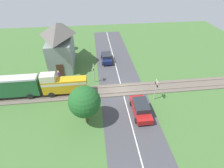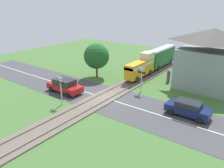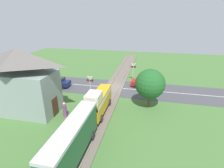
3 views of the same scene
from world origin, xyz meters
TOP-DOWN VIEW (x-y plane):
  - ground_plane at (0.00, 0.00)m, footprint 60.00×60.00m
  - road_surface at (0.00, 0.00)m, footprint 48.00×6.40m
  - track_bed at (0.00, 0.00)m, footprint 2.80×48.00m
  - train at (0.00, 11.89)m, footprint 1.58×13.56m
  - car_near_crossing at (-4.74, -1.44)m, footprint 4.46×1.98m
  - car_far_side at (8.79, 1.44)m, footprint 4.02×1.82m
  - crossing_signal_west_approach at (-2.45, -3.90)m, footprint 0.90×0.18m
  - crossing_signal_east_approach at (2.45, 3.90)m, footprint 0.90×0.18m
  - station_building at (8.39, 9.09)m, footprint 7.80×4.11m
  - pedestrian_by_station at (3.59, 9.19)m, footprint 0.43×0.43m
  - tree_roadside_hedge at (-5.30, 5.05)m, footprint 3.49×3.49m

SIDE VIEW (x-z plane):
  - ground_plane at x=0.00m, z-range 0.00..0.00m
  - road_surface at x=0.00m, z-range 0.00..0.02m
  - track_bed at x=0.00m, z-range -0.05..0.19m
  - car_far_side at x=8.79m, z-range 0.04..1.52m
  - pedestrian_by_station at x=3.59m, z-range -0.08..1.65m
  - car_near_crossing at x=-4.74m, z-range 0.03..1.64m
  - train at x=0.00m, z-range 0.28..3.46m
  - crossing_signal_west_approach at x=-2.45m, z-range 0.44..3.52m
  - crossing_signal_east_approach at x=2.45m, z-range 0.44..3.52m
  - tree_roadside_hedge at x=-5.30m, z-range 0.63..5.41m
  - station_building at x=8.39m, z-range -0.08..7.25m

